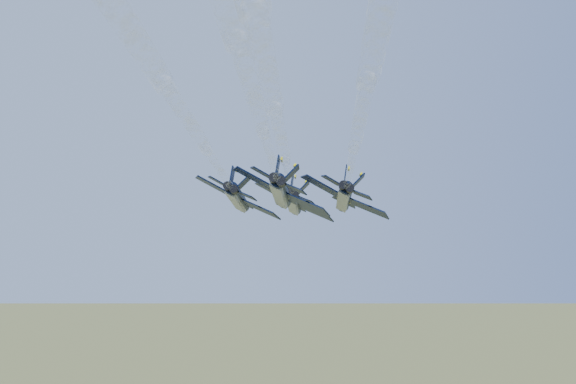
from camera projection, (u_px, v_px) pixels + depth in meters
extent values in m
cylinder|color=black|center=(294.00, 202.00, 106.39)|extent=(6.25, 14.80, 2.53)
cone|color=black|center=(298.00, 205.00, 115.09)|extent=(3.19, 3.43, 2.53)
ellipsoid|color=black|center=(297.00, 200.00, 110.14)|extent=(2.02, 2.92, 1.30)
cube|color=gray|center=(292.00, 206.00, 106.36)|extent=(5.06, 13.13, 1.20)
cube|color=black|center=(274.00, 192.00, 105.90)|extent=(5.96, 3.82, 3.11)
cube|color=#F7EF0D|center=(275.00, 192.00, 107.77)|extent=(5.65, 0.67, 3.06)
cube|color=black|center=(314.00, 213.00, 105.11)|extent=(6.78, 6.12, 3.11)
cube|color=#F7EF0D|center=(315.00, 213.00, 106.98)|extent=(4.93, 3.40, 3.06)
cube|color=black|center=(278.00, 192.00, 99.69)|extent=(2.82, 2.07, 1.45)
cube|color=black|center=(305.00, 206.00, 99.19)|extent=(3.16, 2.99, 1.45)
cube|color=black|center=(291.00, 188.00, 100.37)|extent=(1.25, 2.51, 2.86)
cube|color=black|center=(302.00, 193.00, 100.17)|extent=(2.72, 2.91, 2.15)
cylinder|color=black|center=(288.00, 198.00, 98.72)|extent=(1.93, 1.71, 1.64)
cylinder|color=black|center=(294.00, 201.00, 98.62)|extent=(1.93, 1.71, 1.64)
cylinder|color=black|center=(238.00, 198.00, 97.21)|extent=(6.25, 14.80, 2.53)
cone|color=black|center=(246.00, 202.00, 105.92)|extent=(3.19, 3.43, 2.53)
ellipsoid|color=black|center=(244.00, 196.00, 100.97)|extent=(2.02, 2.92, 1.30)
cube|color=gray|center=(236.00, 202.00, 97.19)|extent=(5.06, 13.13, 1.20)
cube|color=black|center=(215.00, 187.00, 96.73)|extent=(5.96, 3.82, 3.11)
cube|color=#F7EF0D|center=(218.00, 187.00, 98.60)|extent=(5.65, 0.67, 3.06)
cube|color=black|center=(259.00, 209.00, 95.93)|extent=(6.78, 6.12, 3.11)
cube|color=#F7EF0D|center=(261.00, 210.00, 97.80)|extent=(4.93, 3.40, 3.06)
cube|color=black|center=(216.00, 187.00, 90.51)|extent=(2.82, 2.07, 1.45)
cube|color=black|center=(245.00, 202.00, 90.02)|extent=(3.16, 2.99, 1.45)
cube|color=black|center=(231.00, 182.00, 91.20)|extent=(1.25, 2.51, 2.86)
cube|color=black|center=(242.00, 188.00, 91.00)|extent=(2.72, 2.91, 2.15)
cylinder|color=black|center=(226.00, 193.00, 89.55)|extent=(1.93, 1.71, 1.64)
cylinder|color=black|center=(232.00, 196.00, 89.44)|extent=(1.93, 1.71, 1.64)
cylinder|color=black|center=(345.00, 197.00, 96.01)|extent=(6.25, 14.80, 2.53)
cone|color=black|center=(344.00, 201.00, 104.71)|extent=(3.19, 3.43, 2.53)
ellipsoid|color=black|center=(346.00, 196.00, 99.76)|extent=(2.02, 2.92, 1.30)
cube|color=gray|center=(342.00, 202.00, 95.98)|extent=(5.06, 13.13, 1.20)
cube|color=black|center=(322.00, 186.00, 95.52)|extent=(5.96, 3.82, 3.11)
cube|color=#F7EF0D|center=(322.00, 187.00, 97.39)|extent=(5.65, 0.67, 3.06)
cube|color=black|center=(367.00, 209.00, 94.73)|extent=(6.78, 6.12, 3.11)
cube|color=#F7EF0D|center=(367.00, 209.00, 96.60)|extent=(4.93, 3.40, 3.06)
cube|color=black|center=(330.00, 186.00, 89.31)|extent=(2.82, 2.07, 1.45)
cube|color=black|center=(360.00, 201.00, 88.82)|extent=(3.16, 2.99, 1.45)
cube|color=black|center=(344.00, 181.00, 89.99)|extent=(1.25, 2.51, 2.86)
cube|color=black|center=(356.00, 187.00, 89.79)|extent=(2.72, 2.91, 2.15)
cylinder|color=black|center=(342.00, 192.00, 88.34)|extent=(1.93, 1.71, 1.64)
cylinder|color=black|center=(348.00, 195.00, 88.24)|extent=(1.93, 1.71, 1.64)
cylinder|color=black|center=(281.00, 192.00, 86.35)|extent=(6.25, 14.80, 2.53)
cone|color=black|center=(287.00, 197.00, 95.05)|extent=(3.19, 3.43, 2.53)
ellipsoid|color=black|center=(286.00, 190.00, 90.11)|extent=(2.02, 2.92, 1.30)
cube|color=gray|center=(279.00, 197.00, 86.32)|extent=(5.06, 13.13, 1.20)
cube|color=black|center=(256.00, 179.00, 85.87)|extent=(5.96, 3.82, 3.11)
cube|color=#F7EF0D|center=(258.00, 180.00, 87.74)|extent=(5.65, 0.67, 3.06)
cube|color=black|center=(305.00, 205.00, 85.07)|extent=(6.78, 6.12, 3.11)
cube|color=#F7EF0D|center=(307.00, 205.00, 86.94)|extent=(4.93, 3.40, 3.06)
cube|color=black|center=(260.00, 179.00, 79.65)|extent=(2.82, 2.07, 1.45)
cube|color=black|center=(293.00, 196.00, 79.16)|extent=(3.16, 2.99, 1.45)
cube|color=black|center=(276.00, 173.00, 80.33)|extent=(1.25, 2.51, 2.86)
cube|color=black|center=(289.00, 180.00, 80.13)|extent=(2.72, 2.91, 2.15)
cylinder|color=black|center=(272.00, 186.00, 78.69)|extent=(1.93, 1.71, 1.64)
cylinder|color=black|center=(279.00, 189.00, 78.58)|extent=(1.93, 1.71, 1.64)
cylinder|color=white|center=(286.00, 193.00, 88.85)|extent=(6.66, 20.25, 1.34)
cylinder|color=white|center=(272.00, 179.00, 69.53)|extent=(7.15, 20.38, 1.84)
cylinder|color=white|center=(246.00, 153.00, 50.21)|extent=(7.72, 20.54, 2.44)
cylinder|color=white|center=(189.00, 96.00, 30.89)|extent=(8.38, 20.72, 3.12)
cylinder|color=white|center=(216.00, 187.00, 79.68)|extent=(6.66, 20.25, 1.34)
cylinder|color=white|center=(178.00, 169.00, 60.36)|extent=(7.15, 20.38, 1.84)
cylinder|color=white|center=(102.00, 133.00, 41.04)|extent=(7.72, 20.54, 2.44)
cylinder|color=white|center=(346.00, 187.00, 78.48)|extent=(6.66, 20.25, 1.34)
cylinder|color=white|center=(349.00, 167.00, 59.15)|extent=(7.15, 20.38, 1.84)
cylinder|color=white|center=(355.00, 129.00, 39.83)|extent=(7.72, 20.54, 2.44)
cylinder|color=white|center=(371.00, 20.00, 20.51)|extent=(8.38, 20.72, 3.12)
cylinder|color=white|center=(267.00, 178.00, 68.82)|extent=(6.66, 20.25, 1.34)
cylinder|color=white|center=(240.00, 152.00, 49.50)|extent=(7.15, 20.38, 1.84)
cylinder|color=white|center=(177.00, 92.00, 30.18)|extent=(7.72, 20.54, 2.44)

